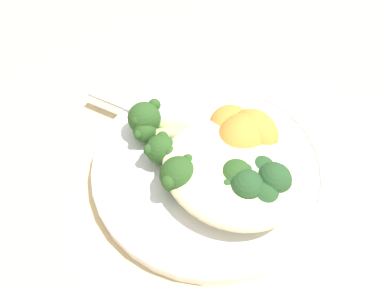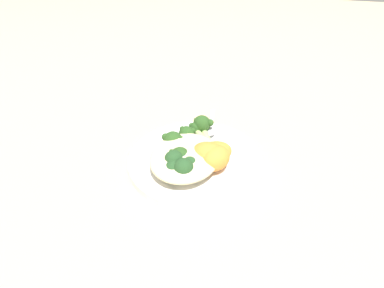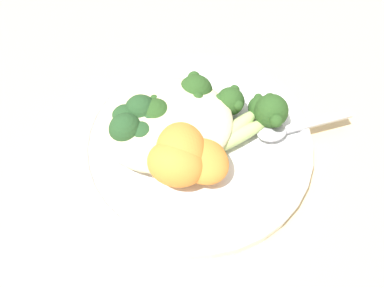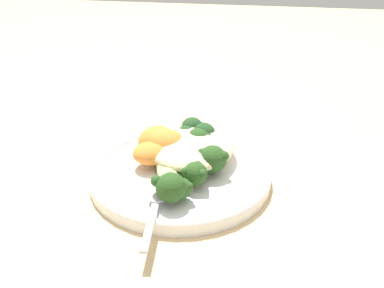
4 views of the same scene
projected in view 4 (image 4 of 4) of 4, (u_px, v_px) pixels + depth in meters
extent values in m
plane|color=#D6B784|center=(185.00, 184.00, 0.55)|extent=(4.00, 4.00, 0.00)
cylinder|color=white|center=(181.00, 173.00, 0.56)|extent=(0.27, 0.27, 0.02)
torus|color=white|center=(181.00, 169.00, 0.56)|extent=(0.27, 0.27, 0.01)
ellipsoid|color=beige|center=(196.00, 145.00, 0.57)|extent=(0.15, 0.13, 0.04)
ellipsoid|color=#ADC675|center=(163.00, 173.00, 0.52)|extent=(0.10, 0.06, 0.02)
sphere|color=#284C1E|center=(168.00, 187.00, 0.47)|extent=(0.04, 0.04, 0.04)
sphere|color=#284C1E|center=(180.00, 184.00, 0.46)|extent=(0.01, 0.01, 0.01)
sphere|color=#284C1E|center=(156.00, 181.00, 0.47)|extent=(0.01, 0.01, 0.01)
ellipsoid|color=#ADC675|center=(168.00, 171.00, 0.52)|extent=(0.09, 0.08, 0.02)
sphere|color=#284C1E|center=(181.00, 188.00, 0.48)|extent=(0.03, 0.03, 0.03)
sphere|color=#284C1E|center=(189.00, 186.00, 0.47)|extent=(0.01, 0.01, 0.01)
sphere|color=#284C1E|center=(173.00, 184.00, 0.48)|extent=(0.01, 0.01, 0.01)
ellipsoid|color=#ADC675|center=(174.00, 168.00, 0.54)|extent=(0.06, 0.08, 0.01)
sphere|color=#284C1E|center=(195.00, 174.00, 0.50)|extent=(0.03, 0.03, 0.03)
sphere|color=#284C1E|center=(202.00, 174.00, 0.49)|extent=(0.01, 0.01, 0.01)
sphere|color=#284C1E|center=(197.00, 165.00, 0.51)|extent=(0.01, 0.01, 0.01)
sphere|color=#284C1E|center=(186.00, 172.00, 0.50)|extent=(0.01, 0.01, 0.01)
ellipsoid|color=#ADC675|center=(180.00, 163.00, 0.55)|extent=(0.02, 0.10, 0.01)
sphere|color=#284C1E|center=(213.00, 159.00, 0.53)|extent=(0.04, 0.04, 0.04)
sphere|color=#284C1E|center=(224.00, 156.00, 0.53)|extent=(0.02, 0.02, 0.02)
sphere|color=#284C1E|center=(202.00, 154.00, 0.53)|extent=(0.02, 0.02, 0.02)
ellipsoid|color=#ADC675|center=(175.00, 158.00, 0.56)|extent=(0.06, 0.11, 0.02)
sphere|color=#284C1E|center=(210.00, 151.00, 0.56)|extent=(0.03, 0.03, 0.03)
sphere|color=#284C1E|center=(219.00, 149.00, 0.55)|extent=(0.01, 0.01, 0.01)
sphere|color=#284C1E|center=(202.00, 147.00, 0.56)|extent=(0.01, 0.01, 0.01)
ellipsoid|color=#ADC675|center=(173.00, 155.00, 0.56)|extent=(0.08, 0.08, 0.02)
sphere|color=#284C1E|center=(198.00, 141.00, 0.58)|extent=(0.04, 0.04, 0.04)
sphere|color=#284C1E|center=(209.00, 138.00, 0.57)|extent=(0.02, 0.02, 0.02)
sphere|color=#284C1E|center=(188.00, 136.00, 0.58)|extent=(0.02, 0.02, 0.02)
ellipsoid|color=orange|center=(164.00, 151.00, 0.56)|extent=(0.07, 0.06, 0.03)
ellipsoid|color=orange|center=(154.00, 152.00, 0.56)|extent=(0.08, 0.08, 0.03)
ellipsoid|color=orange|center=(156.00, 141.00, 0.58)|extent=(0.08, 0.07, 0.04)
ellipsoid|color=orange|center=(163.00, 143.00, 0.57)|extent=(0.06, 0.07, 0.05)
sphere|color=#234723|center=(194.00, 140.00, 0.59)|extent=(0.04, 0.04, 0.04)
sphere|color=#234723|center=(204.00, 134.00, 0.59)|extent=(0.04, 0.04, 0.04)
sphere|color=#234723|center=(203.00, 134.00, 0.61)|extent=(0.04, 0.04, 0.04)
sphere|color=#234723|center=(192.00, 128.00, 0.61)|extent=(0.04, 0.04, 0.04)
sphere|color=#234723|center=(186.00, 137.00, 0.60)|extent=(0.04, 0.04, 0.04)
cube|color=#B7B7BC|center=(150.00, 227.00, 0.43)|extent=(0.08, 0.02, 0.00)
ellipsoid|color=#B7B7BC|center=(157.00, 195.00, 0.48)|extent=(0.04, 0.03, 0.01)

